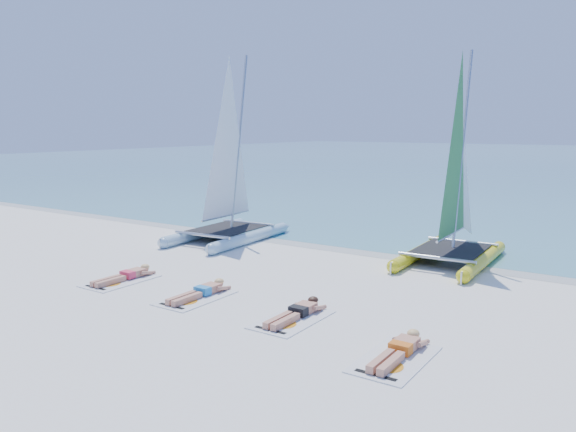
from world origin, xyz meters
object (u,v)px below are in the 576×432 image
Objects in this scene: towel_b at (196,298)px; sunbather_b at (201,291)px; catamaran_yellow at (458,193)px; towel_c at (292,319)px; sunbather_a at (126,275)px; towel_d at (395,359)px; sunbather_d at (400,349)px; catamaran_blue at (228,183)px; towel_a at (121,281)px; sunbather_c at (297,312)px.

sunbather_b is at bearing 90.00° from towel_b.
catamaran_yellow is 3.37× the size of towel_c.
sunbather_a reaches higher than towel_d.
towel_b is at bearing 174.64° from sunbather_d.
towel_c is (5.14, -0.18, -0.11)m from sunbather_a.
catamaran_blue reaches higher than towel_b.
towel_a is (1.12, -5.59, -1.93)m from catamaran_blue.
towel_d is 0.22m from sunbather_d.
towel_d is (5.09, -0.86, -0.11)m from sunbather_b.
catamaran_blue reaches higher than catamaran_yellow.
catamaran_yellow is 7.35m from towel_c.
sunbather_d is at bearing -80.88° from catamaran_yellow.
towel_d is at bearing -7.50° from towel_b.
sunbather_a is (-6.22, -6.83, -1.84)m from catamaran_yellow.
towel_c is 1.07× the size of sunbather_d.
catamaran_blue is 6.02m from towel_a.
catamaran_blue is 6.76m from sunbather_b.
sunbather_b is at bearing 4.51° from towel_a.
sunbather_d reaches higher than towel_a.
sunbather_c is (2.60, 0.20, 0.11)m from towel_b.
catamaran_yellow is 3.61× the size of sunbather_c.
sunbather_b is (-3.68, -6.82, -1.84)m from catamaran_yellow.
sunbather_a is 2.55m from towel_b.
sunbather_d reaches higher than towel_d.
towel_d is (7.63, -0.66, 0.00)m from towel_a.
catamaran_yellow reaches higher than towel_d.
towel_b is 2.60m from towel_c.
sunbather_c is 1.00× the size of sunbather_d.
towel_a is at bearing 175.04° from towel_d.
towel_d is (7.63, -0.85, -0.11)m from sunbather_a.
sunbather_c is at bearing 0.19° from sunbather_b.
sunbather_d is at bearing -4.96° from sunbather_a.
sunbather_a is (0.00, 0.19, 0.11)m from towel_a.
sunbather_b and sunbather_c have the same top height.
catamaran_yellow is 8.05m from towel_d.
towel_b and towel_d have the same top height.
sunbather_c is at bearing 4.41° from towel_b.
catamaran_blue is 7.48m from catamaran_yellow.
sunbather_c reaches higher than towel_b.
towel_a and towel_d have the same top height.
sunbather_b reaches higher than towel_b.
catamaran_blue is at bearing 144.45° from towel_d.
sunbather_d is (8.75, -6.06, -1.82)m from catamaran_blue.
sunbather_c is at bearing 164.76° from sunbather_d.
catamaran_blue is 3.51× the size of towel_d.
catamaran_blue is 3.51× the size of towel_a.
sunbather_c is (5.14, 0.02, 0.00)m from sunbather_a.
catamaran_yellow reaches higher than towel_a.
catamaran_blue is 3.76× the size of sunbather_b.
sunbather_a is (1.12, -5.40, -1.82)m from catamaran_blue.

